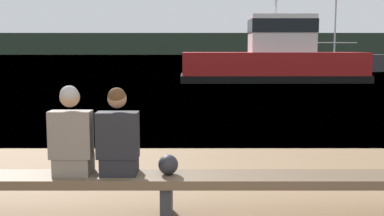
# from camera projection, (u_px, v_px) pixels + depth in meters

# --- Properties ---
(water_surface) EXTENTS (240.00, 240.00, 0.00)m
(water_surface) POSITION_uv_depth(u_px,v_px,m) (190.00, 55.00, 127.80)
(water_surface) COLOR #386084
(water_surface) RESTS_ON ground
(far_shoreline) EXTENTS (600.00, 12.00, 5.94)m
(far_shoreline) POSITION_uv_depth(u_px,v_px,m) (190.00, 44.00, 137.14)
(far_shoreline) COLOR #2D3D2D
(far_shoreline) RESTS_ON ground
(bench_main) EXTENTS (6.33, 0.50, 0.46)m
(bench_main) POSITION_uv_depth(u_px,v_px,m) (164.00, 183.00, 5.16)
(bench_main) COLOR brown
(bench_main) RESTS_ON ground
(person_left) EXTENTS (0.44, 0.38, 0.96)m
(person_left) POSITION_uv_depth(u_px,v_px,m) (69.00, 137.00, 5.10)
(person_left) COLOR #70665B
(person_left) RESTS_ON bench_main
(person_right) EXTENTS (0.44, 0.38, 0.94)m
(person_right) POSITION_uv_depth(u_px,v_px,m) (116.00, 138.00, 5.10)
(person_right) COLOR black
(person_right) RESTS_ON bench_main
(shopping_bag) EXTENTS (0.21, 0.23, 0.22)m
(shopping_bag) POSITION_uv_depth(u_px,v_px,m) (166.00, 165.00, 5.16)
(shopping_bag) COLOR #232328
(shopping_bag) RESTS_ON bench_main
(tugboat_red) EXTENTS (9.97, 3.48, 6.59)m
(tugboat_red) POSITION_uv_depth(u_px,v_px,m) (272.00, 61.00, 26.16)
(tugboat_red) COLOR #A81919
(tugboat_red) RESTS_ON water_surface
(moored_sailboat) EXTENTS (9.07, 4.68, 8.64)m
(moored_sailboat) POSITION_uv_depth(u_px,v_px,m) (337.00, 63.00, 36.73)
(moored_sailboat) COLOR #333338
(moored_sailboat) RESTS_ON water_surface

